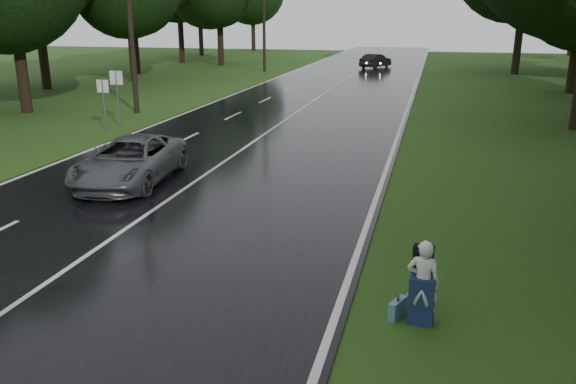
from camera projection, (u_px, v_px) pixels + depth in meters
name	position (u px, v px, depth m)	size (l,w,h in m)	color
ground	(37.00, 292.00, 11.18)	(160.00, 160.00, 0.00)	#284A16
road	(288.00, 118.00, 29.71)	(12.00, 140.00, 0.04)	black
lane_center	(288.00, 118.00, 29.70)	(0.12, 140.00, 0.01)	silver
grey_car	(130.00, 161.00, 18.14)	(2.35, 5.10, 1.42)	#4A4D4F
far_car	(376.00, 61.00, 57.68)	(1.44, 4.12, 1.36)	black
hitchhiker	(422.00, 285.00, 9.87)	(0.60, 0.55, 1.54)	silver
suitcase	(398.00, 308.00, 10.20)	(0.14, 0.48, 0.34)	teal
utility_pole_mid	(137.00, 113.00, 31.55)	(1.80, 0.28, 10.57)	black
utility_pole_far	(265.00, 71.00, 54.48)	(1.80, 0.28, 10.89)	black
road_sign_a	(107.00, 132.00, 26.36)	(0.57, 0.10, 2.37)	white
road_sign_b	(120.00, 127.00, 27.48)	(0.64, 0.10, 2.66)	white
tree_left_d	(28.00, 112.00, 31.68)	(8.13, 8.13, 12.71)	black
tree_left_e	(135.00, 82.00, 46.29)	(8.28, 8.28, 12.94)	black
tree_left_f	(221.00, 65.00, 60.98)	(9.14, 9.14, 14.28)	black
tree_right_d	(574.00, 130.00, 26.96)	(9.81, 9.81, 15.33)	black
tree_right_e	(570.00, 93.00, 39.40)	(7.40, 7.40, 11.56)	black
tree_right_f	(514.00, 74.00, 52.09)	(11.00, 11.00, 17.20)	black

